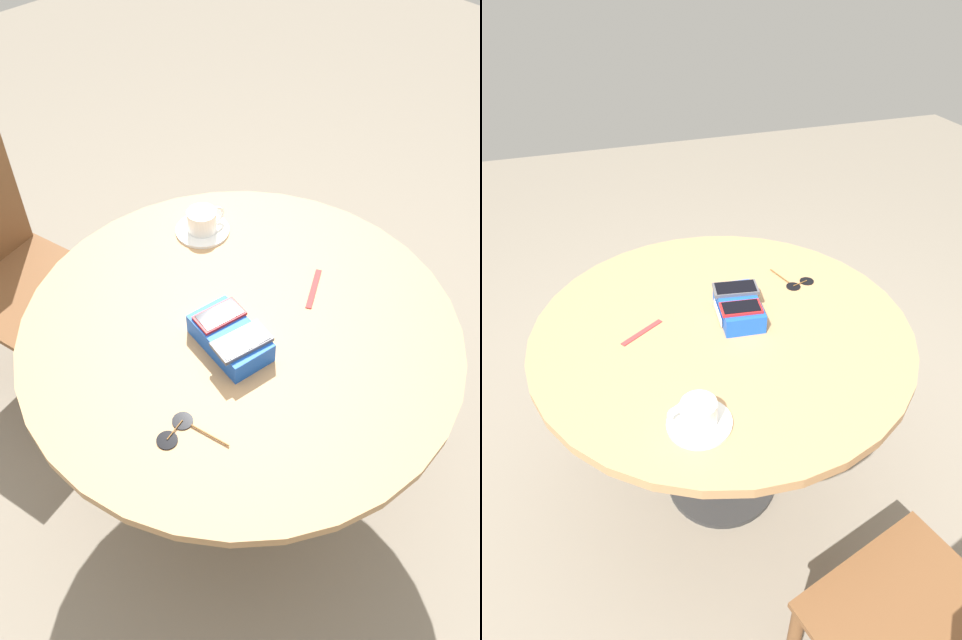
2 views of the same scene
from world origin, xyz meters
The scene contains 9 objects.
ground_plane centered at (0.00, 0.00, 0.00)m, with size 8.00×8.00×0.00m, color gray.
round_table centered at (0.00, 0.00, 0.66)m, with size 1.12×1.12×0.76m.
phone_box centered at (-0.03, 0.06, 0.79)m, with size 0.22×0.14×0.06m.
phone_gray centered at (-0.08, 0.07, 0.82)m, with size 0.09×0.15×0.01m.
phone_red centered at (0.02, 0.05, 0.82)m, with size 0.08×0.13×0.01m.
saucer centered at (0.34, -0.17, 0.76)m, with size 0.16×0.16×0.01m, color white.
coffee_cup centered at (0.34, -0.17, 0.80)m, with size 0.09×0.12×0.06m.
lanyard_strap centered at (-0.04, -0.23, 0.76)m, with size 0.15×0.02×0.00m, color red.
sunglasses centered at (-0.14, 0.31, 0.76)m, with size 0.14×0.11×0.01m.
Camera 2 is at (1.10, -0.36, 1.67)m, focal length 28.00 mm.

